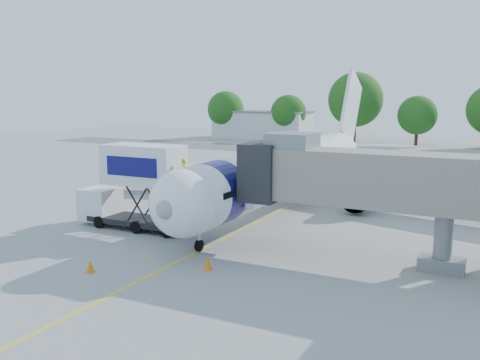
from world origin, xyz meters
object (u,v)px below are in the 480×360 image
at_px(jet_bridge, 354,179).
at_px(ground_tug, 31,280).
at_px(catering_hiloader, 136,187).
at_px(aircraft, 290,168).

bearing_deg(jet_bridge, ground_tug, -133.64).
bearing_deg(catering_hiloader, aircraft, 60.59).
bearing_deg(aircraft, jet_bridge, -54.30).
bearing_deg(catering_hiloader, ground_tug, -74.28).
relative_size(aircraft, jet_bridge, 2.71).
xyz_separation_m(catering_hiloader, ground_tug, (3.25, -11.55, -2.04)).
distance_m(aircraft, jet_bridge, 13.77).
xyz_separation_m(jet_bridge, catering_hiloader, (-14.26, -0.00, -1.58)).
bearing_deg(aircraft, catering_hiloader, -119.41).
height_order(aircraft, jet_bridge, aircraft).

